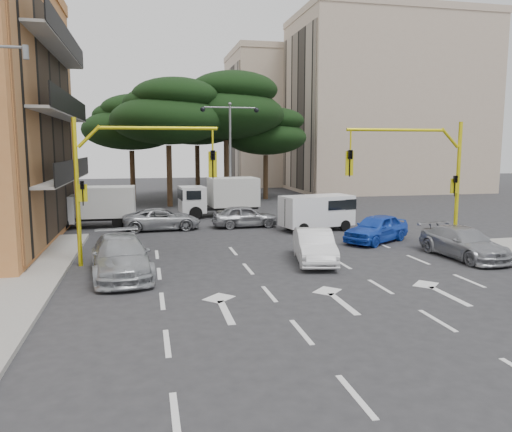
% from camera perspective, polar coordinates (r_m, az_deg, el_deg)
% --- Properties ---
extents(ground, '(120.00, 120.00, 0.00)m').
position_cam_1_polar(ground, '(20.53, 4.59, -5.76)').
color(ground, '#28282B').
rests_on(ground, ground).
extents(median_strip, '(1.40, 6.00, 0.15)m').
position_cam_1_polar(median_strip, '(35.86, -2.92, 0.28)').
color(median_strip, gray).
rests_on(median_strip, ground).
extents(apartment_beige_near, '(20.20, 12.15, 18.70)m').
position_cam_1_polar(apartment_beige_near, '(57.40, 14.65, 12.20)').
color(apartment_beige_near, tan).
rests_on(apartment_beige_near, ground).
extents(apartment_beige_far, '(16.20, 12.15, 16.70)m').
position_cam_1_polar(apartment_beige_far, '(65.90, 4.22, 10.98)').
color(apartment_beige_far, tan).
rests_on(apartment_beige_far, ground).
extents(pine_left_near, '(9.15, 9.15, 10.23)m').
position_cam_1_polar(pine_left_near, '(41.14, -9.95, 11.67)').
color(pine_left_near, '#382616').
rests_on(pine_left_near, ground).
extents(pine_center, '(9.98, 9.98, 11.16)m').
position_cam_1_polar(pine_center, '(43.70, -3.38, 12.46)').
color(pine_center, '#382616').
rests_on(pine_center, ground).
extents(pine_left_far, '(8.32, 8.32, 9.30)m').
position_cam_1_polar(pine_left_far, '(45.07, -14.04, 10.34)').
color(pine_left_far, '#382616').
rests_on(pine_left_far, ground).
extents(pine_right, '(7.49, 7.49, 8.37)m').
position_cam_1_polar(pine_right, '(46.34, 1.20, 9.64)').
color(pine_right, '#382616').
rests_on(pine_right, ground).
extents(pine_back, '(9.15, 9.15, 10.23)m').
position_cam_1_polar(pine_back, '(48.34, -6.72, 11.16)').
color(pine_back, '#382616').
rests_on(pine_back, ground).
extents(signal_mast_right, '(5.79, 0.37, 6.00)m').
position_cam_1_polar(signal_mast_right, '(24.60, 18.69, 5.27)').
color(signal_mast_right, yellow).
rests_on(signal_mast_right, ground).
extents(signal_mast_left, '(5.79, 0.37, 6.00)m').
position_cam_1_polar(signal_mast_left, '(21.08, -15.01, 5.04)').
color(signal_mast_left, yellow).
rests_on(signal_mast_left, ground).
extents(street_lamp_center, '(4.16, 0.36, 7.77)m').
position_cam_1_polar(street_lamp_center, '(35.55, -2.98, 8.87)').
color(street_lamp_center, slate).
rests_on(street_lamp_center, median_strip).
extents(car_white_hatch, '(2.27, 4.42, 1.39)m').
position_cam_1_polar(car_white_hatch, '(21.19, 6.68, -3.43)').
color(car_white_hatch, silver).
rests_on(car_white_hatch, ground).
extents(car_blue_compact, '(4.41, 3.68, 1.42)m').
position_cam_1_polar(car_blue_compact, '(26.19, 13.61, -1.38)').
color(car_blue_compact, blue).
rests_on(car_blue_compact, ground).
extents(car_silver_wagon, '(2.65, 5.38, 1.51)m').
position_cam_1_polar(car_silver_wagon, '(19.51, -15.20, -4.47)').
color(car_silver_wagon, '#A1A5A9').
rests_on(car_silver_wagon, ground).
extents(car_silver_cross_a, '(4.60, 2.30, 1.25)m').
position_cam_1_polar(car_silver_cross_a, '(29.73, -10.70, -0.37)').
color(car_silver_cross_a, '#9EA1A6').
rests_on(car_silver_cross_a, ground).
extents(car_silver_cross_b, '(3.98, 1.69, 1.34)m').
position_cam_1_polar(car_silver_cross_b, '(30.20, -1.27, -0.01)').
color(car_silver_cross_b, gray).
rests_on(car_silver_cross_b, ground).
extents(car_silver_parked, '(2.24, 4.76, 1.34)m').
position_cam_1_polar(car_silver_parked, '(23.67, 22.64, -2.85)').
color(car_silver_parked, '#95979D').
rests_on(car_silver_parked, ground).
extents(van_white, '(4.45, 2.69, 2.08)m').
position_cam_1_polar(van_white, '(29.21, 6.95, 0.39)').
color(van_white, white).
rests_on(van_white, ground).
extents(box_truck_a, '(5.07, 2.25, 2.47)m').
position_cam_1_polar(box_truck_a, '(31.58, -18.05, 0.97)').
color(box_truck_a, silver).
rests_on(box_truck_a, ground).
extents(box_truck_b, '(5.64, 2.71, 2.70)m').
position_cam_1_polar(box_truck_b, '(34.83, -4.20, 2.15)').
color(box_truck_b, silver).
rests_on(box_truck_b, ground).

